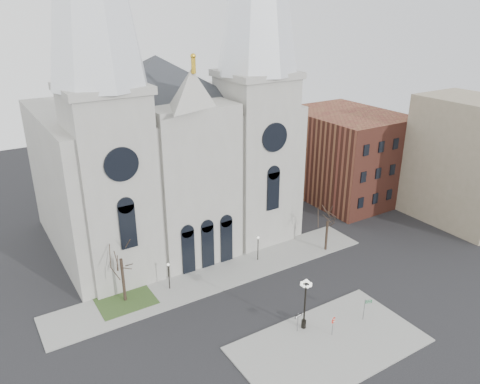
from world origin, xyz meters
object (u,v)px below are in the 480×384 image
one_way_sign (298,319)px  globe_lamp (305,298)px  street_name_sign (365,308)px  stop_sign (333,322)px

one_way_sign → globe_lamp: bearing=-2.3°
street_name_sign → one_way_sign: bearing=-174.5°
globe_lamp → street_name_sign: globe_lamp is taller
globe_lamp → stop_sign: bearing=-55.0°
stop_sign → globe_lamp: 3.47m
one_way_sign → street_name_sign: size_ratio=0.86×
globe_lamp → street_name_sign: 6.80m
stop_sign → globe_lamp: globe_lamp is taller
stop_sign → globe_lamp: size_ratio=0.38×
globe_lamp → one_way_sign: 2.28m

